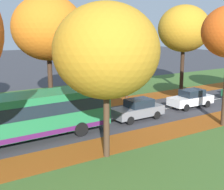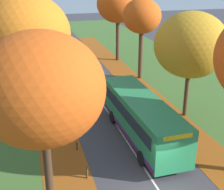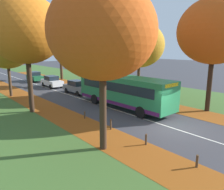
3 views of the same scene
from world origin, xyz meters
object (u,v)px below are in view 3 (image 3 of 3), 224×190
object	(u,v)px
car_grey_lead	(77,87)
tree_right_near	(139,45)
tree_right_mid	(87,40)
car_white_following	(52,81)
bollard_fourth	(85,115)
car_green_third_in_line	(35,76)
tree_right_nearest	(215,31)
bollard_second	(146,139)
tree_right_far	(60,37)
tree_left_near	(26,30)
tree_left_mid	(6,46)
tree_left_nearest	(102,32)
bollard_third	(111,124)
bus	(124,90)
bollard_nearest	(197,161)

from	to	relation	value
car_grey_lead	tree_right_near	bearing A→B (deg)	-51.02
tree_right_mid	car_white_following	xyz separation A→B (m)	(-5.01, 1.86, -5.89)
bollard_fourth	tree_right_near	bearing A→B (deg)	17.54
tree_right_mid	car_white_following	world-z (taller)	tree_right_mid
tree_right_near	car_green_third_in_line	distance (m)	20.47
tree_right_nearest	bollard_fourth	xyz separation A→B (m)	(-9.61, 5.32, -6.61)
tree_right_nearest	bollard_second	distance (m)	11.67
tree_right_nearest	tree_right_far	distance (m)	26.66
tree_left_near	car_green_third_in_line	distance (m)	20.01
tree_right_nearest	bollard_second	xyz separation A→B (m)	(-9.57, -1.09, -6.58)
tree_left_mid	car_white_following	bearing A→B (deg)	21.75
tree_left_nearest	tree_right_far	xyz separation A→B (m)	(11.38, 26.50, 0.96)
bollard_second	bollard_third	world-z (taller)	bollard_third
tree_right_nearest	car_grey_lead	world-z (taller)	tree_right_nearest
tree_right_near	car_white_following	size ratio (longest dim) A/B	1.98
bollard_third	car_green_third_in_line	distance (m)	25.87
tree_right_nearest	bollard_fourth	bearing A→B (deg)	151.04
car_grey_lead	tree_right_mid	bearing A→B (deg)	43.66
car_grey_lead	tree_left_nearest	bearing A→B (deg)	-116.32
tree_right_mid	bus	bearing A→B (deg)	-110.28
bollard_fourth	tree_left_near	bearing A→B (deg)	118.42
tree_right_nearest	car_grey_lead	bearing A→B (deg)	108.87
tree_right_near	car_grey_lead	distance (m)	9.06
tree_right_far	car_white_following	bearing A→B (deg)	-127.82
tree_right_nearest	tree_right_near	distance (m)	8.38
bollard_fourth	car_grey_lead	xyz separation A→B (m)	(4.77, 8.85, 0.52)
tree_right_mid	bollard_second	world-z (taller)	tree_right_mid
tree_left_near	tree_right_mid	distance (m)	14.72
tree_left_mid	tree_right_far	bearing A→B (deg)	38.03
tree_right_far	tree_left_near	bearing A→B (deg)	-125.02
tree_left_mid	bollard_third	bearing A→B (deg)	-82.78
car_grey_lead	tree_left_mid	bearing A→B (deg)	150.82
bollard_fourth	car_green_third_in_line	xyz separation A→B (m)	(4.68, 22.25, 0.52)
bollard_nearest	bollard_fourth	xyz separation A→B (m)	(0.03, 9.61, -0.02)
bollard_second	bus	bearing A→B (deg)	55.86
tree_right_near	tree_right_mid	xyz separation A→B (m)	(-0.09, 10.28, 0.84)
tree_left_near	bollard_fourth	world-z (taller)	tree_left_near
tree_right_far	bollard_second	xyz separation A→B (m)	(-9.18, -27.74, -6.99)
car_grey_lead	car_green_third_in_line	size ratio (longest dim) A/B	0.99
tree_left_nearest	car_green_third_in_line	size ratio (longest dim) A/B	2.08
tree_right_mid	bus	size ratio (longest dim) A/B	0.82
tree_left_near	bollard_third	xyz separation A→B (m)	(2.55, -7.82, -6.63)
tree_right_nearest	tree_right_far	xyz separation A→B (m)	(-0.39, 26.65, 0.41)
car_grey_lead	tree_right_far	bearing A→B (deg)	70.40
car_white_following	tree_left_nearest	bearing A→B (deg)	-107.92
tree_left_near	bollard_fourth	distance (m)	8.52
tree_left_nearest	bollard_second	xyz separation A→B (m)	(2.20, -1.25, -6.03)
bollard_second	bollard_fourth	size ratio (longest dim) A/B	1.11
bollard_second	car_grey_lead	size ratio (longest dim) A/B	0.16
bollard_third	car_white_following	size ratio (longest dim) A/B	0.18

